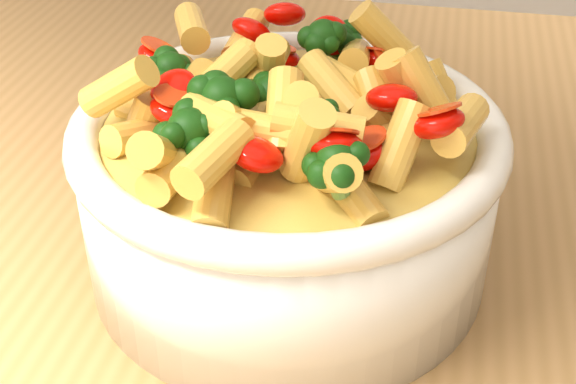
# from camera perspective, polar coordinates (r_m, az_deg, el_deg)

# --- Properties ---
(table) EXTENTS (1.20, 0.80, 0.90)m
(table) POSITION_cam_1_polar(r_m,az_deg,el_deg) (0.53, 5.61, -13.22)
(table) COLOR #AC7D4A
(table) RESTS_ON ground
(serving_bowl) EXTENTS (0.22, 0.22, 0.10)m
(serving_bowl) POSITION_cam_1_polar(r_m,az_deg,el_deg) (0.43, -0.00, 0.13)
(serving_bowl) COLOR white
(serving_bowl) RESTS_ON table
(pasta_salad) EXTENTS (0.18, 0.18, 0.04)m
(pasta_salad) POSITION_cam_1_polar(r_m,az_deg,el_deg) (0.40, -0.00, 7.30)
(pasta_salad) COLOR #FFBE50
(pasta_salad) RESTS_ON serving_bowl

